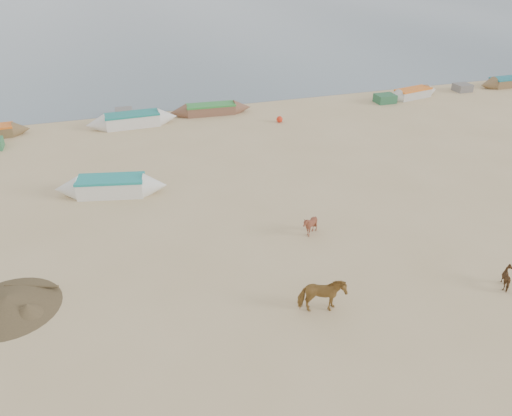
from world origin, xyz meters
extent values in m
plane|color=tan|center=(0.00, 0.00, 0.00)|extent=(140.00, 140.00, 0.00)
plane|color=slate|center=(0.00, 82.00, 0.01)|extent=(160.00, 160.00, 0.00)
imported|color=olive|center=(0.40, -2.17, 0.69)|extent=(1.76, 1.09, 1.38)
imported|color=brown|center=(2.06, 2.66, 0.49)|extent=(0.97, 0.88, 0.99)
imported|color=#52331A|center=(7.68, -3.07, 0.39)|extent=(0.74, 0.84, 0.78)
cone|color=brown|center=(-10.08, 1.43, 0.26)|extent=(3.70, 3.70, 0.52)
sphere|color=red|center=(6.00, 17.11, 0.22)|extent=(0.44, 0.44, 0.44)
cube|color=slate|center=(-4.29, 21.88, 0.28)|extent=(1.20, 1.10, 0.56)
cube|color=#2A5E3C|center=(15.53, 18.95, 0.32)|extent=(1.50, 1.20, 0.64)
cube|color=#65615E|center=(23.44, 19.78, 0.30)|extent=(1.30, 1.20, 0.60)
camera|label=1|loc=(-6.00, -14.46, 11.74)|focal=35.00mm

